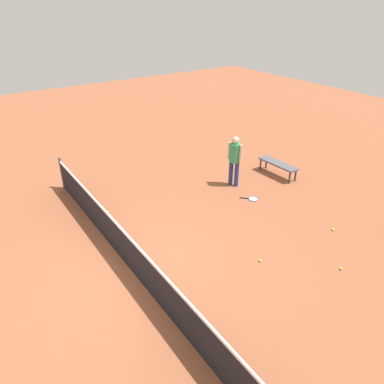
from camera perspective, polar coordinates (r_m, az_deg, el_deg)
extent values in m
plane|color=#9E5638|center=(8.70, -9.32, -12.10)|extent=(40.00, 40.00, 0.00)
cylinder|color=#4C4C51|center=(12.51, -19.68, 2.79)|extent=(0.09, 0.09, 1.07)
cube|color=black|center=(8.42, -9.56, -9.74)|extent=(10.00, 0.02, 0.91)
cube|color=white|center=(8.13, -9.83, -7.05)|extent=(10.00, 0.04, 0.06)
cylinder|color=navy|center=(12.15, 6.10, 3.05)|extent=(0.18, 0.18, 0.85)
cylinder|color=navy|center=(12.05, 6.99, 2.77)|extent=(0.18, 0.18, 0.85)
cylinder|color=#339959|center=(11.81, 6.74, 6.13)|extent=(0.43, 0.43, 0.62)
cylinder|color=beige|center=(11.90, 5.86, 6.47)|extent=(0.11, 0.11, 0.58)
cylinder|color=beige|center=(11.70, 7.64, 5.97)|extent=(0.11, 0.11, 0.58)
sphere|color=beige|center=(11.66, 6.86, 8.07)|extent=(0.29, 0.29, 0.23)
torus|color=blue|center=(11.50, 9.57, -1.08)|extent=(0.44, 0.44, 0.02)
cylinder|color=silver|center=(11.50, 9.57, -1.08)|extent=(0.38, 0.38, 0.00)
cylinder|color=black|center=(11.50, 8.16, -0.95)|extent=(0.22, 0.22, 0.03)
sphere|color=#C6E033|center=(9.27, 22.31, -11.04)|extent=(0.07, 0.07, 0.07)
sphere|color=#C6E033|center=(10.92, -13.06, -3.04)|extent=(0.07, 0.07, 0.07)
sphere|color=#C6E033|center=(8.97, 10.66, -10.53)|extent=(0.07, 0.07, 0.07)
sphere|color=#C6E033|center=(10.59, 21.20, -5.50)|extent=(0.07, 0.07, 0.07)
cube|color=#595960|center=(13.03, 13.34, 4.34)|extent=(1.51, 0.46, 0.06)
cylinder|color=#333338|center=(12.86, 15.89, 2.50)|extent=(0.06, 0.06, 0.42)
cylinder|color=#333338|center=(13.62, 11.55, 4.52)|extent=(0.06, 0.06, 0.42)
cylinder|color=#333338|center=(12.64, 15.03, 2.15)|extent=(0.06, 0.06, 0.42)
cylinder|color=#333338|center=(13.42, 10.68, 4.22)|extent=(0.06, 0.06, 0.42)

